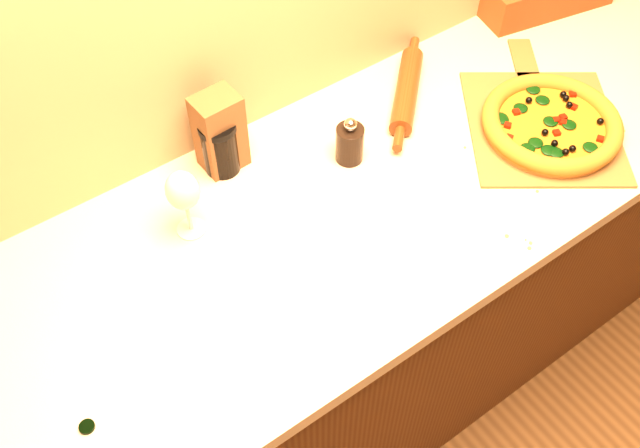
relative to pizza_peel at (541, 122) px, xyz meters
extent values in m
cube|color=#45210E|center=(-0.55, 0.07, -0.47)|extent=(2.80, 0.65, 0.86)
cube|color=#BCAB93|center=(-0.55, 0.07, -0.02)|extent=(2.84, 0.68, 0.04)
cube|color=brown|center=(-0.01, -0.01, 0.00)|extent=(0.49, 0.50, 0.01)
cube|color=brown|center=(0.13, 0.19, 0.00)|extent=(0.13, 0.15, 0.01)
cylinder|color=#C87532|center=(-0.01, -0.03, 0.01)|extent=(0.30, 0.30, 0.01)
cylinder|color=gold|center=(-0.01, -0.03, 0.02)|extent=(0.25, 0.25, 0.01)
torus|color=brown|center=(-0.01, -0.03, 0.03)|extent=(0.32, 0.32, 0.04)
ellipsoid|color=black|center=(0.04, 0.00, 0.03)|extent=(0.03, 0.03, 0.01)
sphere|color=black|center=(-0.05, -0.05, 0.03)|extent=(0.02, 0.02, 0.02)
cube|color=#971005|center=(0.01, -0.08, 0.03)|extent=(0.02, 0.02, 0.01)
cylinder|color=black|center=(-1.17, -0.07, 0.00)|extent=(0.03, 0.03, 0.01)
cylinder|color=black|center=(-0.43, 0.17, 0.04)|extent=(0.06, 0.06, 0.09)
sphere|color=silver|center=(-0.43, 0.17, 0.10)|extent=(0.03, 0.03, 0.03)
cylinder|color=#5F2C10|center=(-0.20, 0.25, 0.02)|extent=(0.23, 0.22, 0.05)
cylinder|color=#5F2C10|center=(-0.09, 0.36, 0.02)|extent=(0.06, 0.06, 0.02)
cylinder|color=#5F2C10|center=(-0.32, 0.13, 0.02)|extent=(0.06, 0.06, 0.02)
cylinder|color=silver|center=(-0.81, 0.20, 0.00)|extent=(0.06, 0.06, 0.00)
cylinder|color=silver|center=(-0.81, 0.20, 0.04)|extent=(0.01, 0.01, 0.08)
ellipsoid|color=silver|center=(-0.81, 0.20, 0.12)|extent=(0.07, 0.07, 0.09)
cube|color=brown|center=(-0.66, 0.32, 0.09)|extent=(0.10, 0.08, 0.19)
cylinder|color=black|center=(-0.67, 0.31, 0.05)|extent=(0.08, 0.08, 0.12)
cylinder|color=black|center=(-0.67, 0.31, 0.12)|extent=(0.08, 0.08, 0.01)
camera|label=1|loc=(-1.12, -0.69, 1.15)|focal=40.00mm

